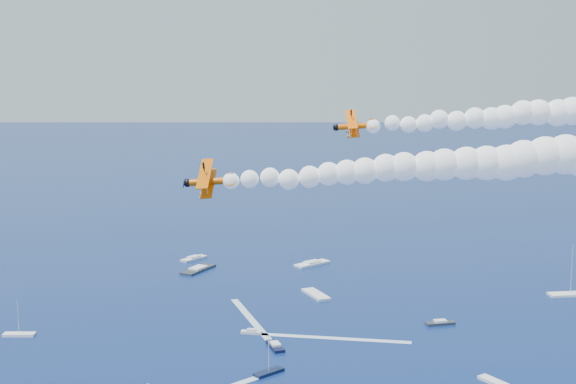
{
  "coord_description": "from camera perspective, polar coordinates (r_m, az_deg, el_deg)",
  "views": [
    {
      "loc": [
        -10.02,
        -93.67,
        67.08
      ],
      "look_at": [
        -3.22,
        19.52,
        49.15
      ],
      "focal_mm": 48.34,
      "sensor_mm": 36.0,
      "label": 1
    }
  ],
  "objects": [
    {
      "name": "smoke_trail_trail",
      "position": [
        105.86,
        12.87,
        2.05
      ],
      "size": [
        69.68,
        20.36,
        11.9
      ],
      "primitive_type": null,
      "rotation": [
        0.0,
        0.0,
        3.04
      ],
      "color": "white"
    },
    {
      "name": "boat_wakes",
      "position": [
        187.35,
        -7.32,
        -12.06
      ],
      "size": [
        119.59,
        83.8,
        0.04
      ],
      "color": "white",
      "rests_on": "ground"
    },
    {
      "name": "spectator_boats",
      "position": [
        218.84,
        -0.69,
        -8.77
      ],
      "size": [
        220.59,
        155.91,
        0.7
      ],
      "color": "silver",
      "rests_on": "ground"
    },
    {
      "name": "biplane_lead",
      "position": [
        123.54,
        4.94,
        4.85
      ],
      "size": [
        7.57,
        9.18,
        7.25
      ],
      "primitive_type": null,
      "rotation": [
        -0.34,
        0.07,
        3.05
      ],
      "color": "#FF6105"
    },
    {
      "name": "biplane_trail",
      "position": [
        105.64,
        -5.76,
        0.77
      ],
      "size": [
        8.02,
        9.79,
        7.93
      ],
      "primitive_type": null,
      "rotation": [
        -0.4,
        0.07,
        3.04
      ],
      "color": "#D55904"
    },
    {
      "name": "smoke_trail_lead",
      "position": [
        129.91,
        20.27,
        5.69
      ],
      "size": [
        69.58,
        18.16,
        11.9
      ],
      "primitive_type": null,
      "rotation": [
        0.0,
        0.0,
        3.05
      ],
      "color": "white"
    }
  ]
}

